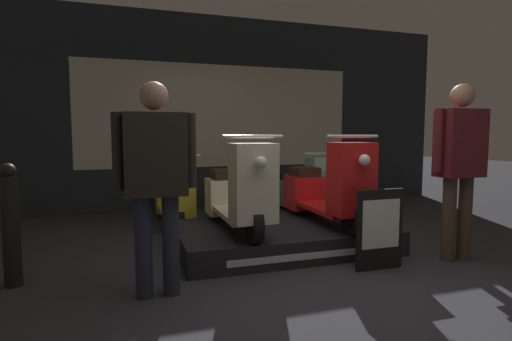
{
  "coord_description": "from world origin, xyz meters",
  "views": [
    {
      "loc": [
        -1.53,
        -2.83,
        1.25
      ],
      "look_at": [
        0.03,
        1.96,
        0.79
      ],
      "focal_mm": 28.0,
      "sensor_mm": 36.0,
      "label": 1
    }
  ],
  "objects_px": {
    "scooter_display_right": "(327,189)",
    "scooter_backrow_2": "(306,190)",
    "person_left_browsing": "(156,171)",
    "price_sign_board": "(380,229)",
    "scooter_backrow_0": "(174,196)",
    "person_right_browsing": "(460,156)",
    "scooter_backrow_1": "(244,193)",
    "street_bollard": "(11,226)",
    "scooter_display_left": "(238,193)"
  },
  "relations": [
    {
      "from": "scooter_display_left",
      "to": "scooter_backrow_0",
      "type": "relative_size",
      "value": 1.0
    },
    {
      "from": "scooter_display_left",
      "to": "person_left_browsing",
      "type": "bearing_deg",
      "value": -136.07
    },
    {
      "from": "scooter_display_left",
      "to": "price_sign_board",
      "type": "xyz_separation_m",
      "value": [
        1.11,
        -0.87,
        -0.27
      ]
    },
    {
      "from": "scooter_backrow_1",
      "to": "person_left_browsing",
      "type": "xyz_separation_m",
      "value": [
        -1.41,
        -2.45,
        0.58
      ]
    },
    {
      "from": "scooter_backrow_1",
      "to": "street_bollard",
      "type": "bearing_deg",
      "value": -143.41
    },
    {
      "from": "person_left_browsing",
      "to": "street_bollard",
      "type": "xyz_separation_m",
      "value": [
        -1.12,
        0.57,
        -0.47
      ]
    },
    {
      "from": "scooter_display_left",
      "to": "person_right_browsing",
      "type": "relative_size",
      "value": 0.91
    },
    {
      "from": "person_right_browsing",
      "to": "street_bollard",
      "type": "xyz_separation_m",
      "value": [
        -4.02,
        0.57,
        -0.53
      ]
    },
    {
      "from": "scooter_display_right",
      "to": "scooter_backrow_1",
      "type": "xyz_separation_m",
      "value": [
        -0.5,
        1.6,
        -0.25
      ]
    },
    {
      "from": "street_bollard",
      "to": "price_sign_board",
      "type": "bearing_deg",
      "value": -10.67
    },
    {
      "from": "person_right_browsing",
      "to": "price_sign_board",
      "type": "distance_m",
      "value": 1.12
    },
    {
      "from": "scooter_display_left",
      "to": "person_right_browsing",
      "type": "bearing_deg",
      "value": -22.95
    },
    {
      "from": "person_right_browsing",
      "to": "street_bollard",
      "type": "distance_m",
      "value": 4.09
    },
    {
      "from": "scooter_display_right",
      "to": "price_sign_board",
      "type": "relative_size",
      "value": 2.11
    },
    {
      "from": "price_sign_board",
      "to": "scooter_backrow_0",
      "type": "bearing_deg",
      "value": 122.72
    },
    {
      "from": "scooter_backrow_0",
      "to": "person_left_browsing",
      "type": "xyz_separation_m",
      "value": [
        -0.41,
        -2.45,
        0.58
      ]
    },
    {
      "from": "person_right_browsing",
      "to": "street_bollard",
      "type": "height_order",
      "value": "person_right_browsing"
    },
    {
      "from": "price_sign_board",
      "to": "street_bollard",
      "type": "relative_size",
      "value": 0.74
    },
    {
      "from": "scooter_backrow_2",
      "to": "scooter_display_left",
      "type": "bearing_deg",
      "value": -133.63
    },
    {
      "from": "scooter_backrow_1",
      "to": "person_left_browsing",
      "type": "height_order",
      "value": "person_left_browsing"
    },
    {
      "from": "scooter_display_right",
      "to": "person_right_browsing",
      "type": "relative_size",
      "value": 0.91
    },
    {
      "from": "scooter_backrow_0",
      "to": "person_left_browsing",
      "type": "height_order",
      "value": "person_left_browsing"
    },
    {
      "from": "scooter_backrow_1",
      "to": "person_right_browsing",
      "type": "relative_size",
      "value": 0.91
    },
    {
      "from": "scooter_backrow_0",
      "to": "price_sign_board",
      "type": "bearing_deg",
      "value": -57.28
    },
    {
      "from": "scooter_display_left",
      "to": "scooter_backrow_2",
      "type": "distance_m",
      "value": 2.23
    },
    {
      "from": "scooter_backrow_2",
      "to": "person_right_browsing",
      "type": "bearing_deg",
      "value": -78.78
    },
    {
      "from": "person_left_browsing",
      "to": "street_bollard",
      "type": "relative_size",
      "value": 1.61
    },
    {
      "from": "scooter_display_right",
      "to": "person_left_browsing",
      "type": "distance_m",
      "value": 2.11
    },
    {
      "from": "person_right_browsing",
      "to": "price_sign_board",
      "type": "xyz_separation_m",
      "value": [
        -0.9,
        -0.01,
        -0.65
      ]
    },
    {
      "from": "scooter_backrow_0",
      "to": "street_bollard",
      "type": "bearing_deg",
      "value": -129.15
    },
    {
      "from": "scooter_display_right",
      "to": "person_right_browsing",
      "type": "distance_m",
      "value": 1.36
    },
    {
      "from": "person_left_browsing",
      "to": "price_sign_board",
      "type": "distance_m",
      "value": 2.08
    },
    {
      "from": "person_right_browsing",
      "to": "scooter_backrow_1",
      "type": "bearing_deg",
      "value": 121.24
    },
    {
      "from": "scooter_display_right",
      "to": "scooter_backrow_0",
      "type": "bearing_deg",
      "value": 133.13
    },
    {
      "from": "price_sign_board",
      "to": "person_right_browsing",
      "type": "bearing_deg",
      "value": 0.88
    },
    {
      "from": "scooter_backrow_2",
      "to": "person_right_browsing",
      "type": "height_order",
      "value": "person_right_browsing"
    },
    {
      "from": "scooter_display_left",
      "to": "scooter_backrow_1",
      "type": "relative_size",
      "value": 1.0
    },
    {
      "from": "scooter_display_right",
      "to": "scooter_backrow_2",
      "type": "bearing_deg",
      "value": 72.54
    },
    {
      "from": "scooter_backrow_0",
      "to": "street_bollard",
      "type": "distance_m",
      "value": 2.43
    },
    {
      "from": "scooter_backrow_2",
      "to": "price_sign_board",
      "type": "xyz_separation_m",
      "value": [
        -0.42,
        -2.47,
        -0.02
      ]
    },
    {
      "from": "scooter_backrow_0",
      "to": "person_right_browsing",
      "type": "distance_m",
      "value": 3.55
    },
    {
      "from": "scooter_display_left",
      "to": "scooter_backrow_2",
      "type": "xyz_separation_m",
      "value": [
        1.53,
        1.6,
        -0.25
      ]
    },
    {
      "from": "scooter_backrow_1",
      "to": "person_left_browsing",
      "type": "distance_m",
      "value": 2.89
    },
    {
      "from": "scooter_backrow_1",
      "to": "person_right_browsing",
      "type": "height_order",
      "value": "person_right_browsing"
    },
    {
      "from": "scooter_backrow_1",
      "to": "street_bollard",
      "type": "relative_size",
      "value": 1.56
    },
    {
      "from": "person_right_browsing",
      "to": "scooter_backrow_0",
      "type": "bearing_deg",
      "value": 135.42
    },
    {
      "from": "scooter_display_right",
      "to": "person_right_browsing",
      "type": "bearing_deg",
      "value": -40.72
    },
    {
      "from": "scooter_backrow_1",
      "to": "person_right_browsing",
      "type": "bearing_deg",
      "value": -58.76
    },
    {
      "from": "scooter_backrow_0",
      "to": "scooter_display_left",
      "type": "bearing_deg",
      "value": -73.4
    },
    {
      "from": "scooter_backrow_1",
      "to": "person_right_browsing",
      "type": "distance_m",
      "value": 2.94
    }
  ]
}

